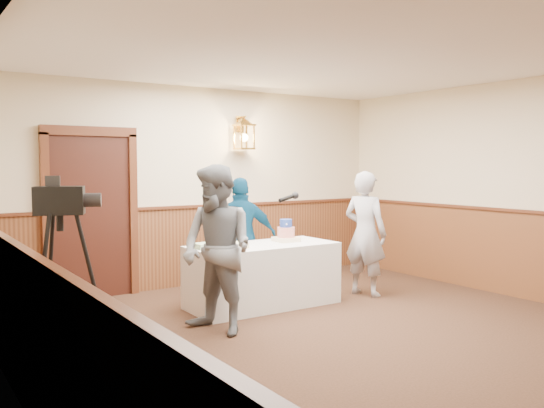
{
  "coord_description": "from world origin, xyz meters",
  "views": [
    {
      "loc": [
        -3.73,
        -3.89,
        1.72
      ],
      "look_at": [
        0.01,
        1.7,
        1.25
      ],
      "focal_mm": 38.0,
      "sensor_mm": 36.0,
      "label": 1
    }
  ],
  "objects_px": {
    "baker": "(365,233)",
    "interviewer": "(217,249)",
    "assistant_p": "(242,237)",
    "display_table": "(263,275)",
    "sheet_cake_green": "(206,246)",
    "tv_camera_rig": "(62,292)",
    "tiered_cake": "(286,233)",
    "sheet_cake_yellow": "(233,245)"
  },
  "relations": [
    {
      "from": "tiered_cake",
      "to": "sheet_cake_green",
      "type": "relative_size",
      "value": 1.05
    },
    {
      "from": "sheet_cake_yellow",
      "to": "tv_camera_rig",
      "type": "xyz_separation_m",
      "value": [
        -2.16,
        -1.0,
        -0.09
      ]
    },
    {
      "from": "sheet_cake_green",
      "to": "assistant_p",
      "type": "bearing_deg",
      "value": 32.87
    },
    {
      "from": "baker",
      "to": "assistant_p",
      "type": "bearing_deg",
      "value": 41.01
    },
    {
      "from": "interviewer",
      "to": "baker",
      "type": "relative_size",
      "value": 1.05
    },
    {
      "from": "sheet_cake_green",
      "to": "assistant_p",
      "type": "relative_size",
      "value": 0.17
    },
    {
      "from": "sheet_cake_yellow",
      "to": "assistant_p",
      "type": "distance_m",
      "value": 0.8
    },
    {
      "from": "assistant_p",
      "to": "tv_camera_rig",
      "type": "bearing_deg",
      "value": 55.49
    },
    {
      "from": "assistant_p",
      "to": "tv_camera_rig",
      "type": "distance_m",
      "value": 3.11
    },
    {
      "from": "display_table",
      "to": "baker",
      "type": "height_order",
      "value": "baker"
    },
    {
      "from": "sheet_cake_green",
      "to": "baker",
      "type": "height_order",
      "value": "baker"
    },
    {
      "from": "assistant_p",
      "to": "tv_camera_rig",
      "type": "height_order",
      "value": "assistant_p"
    },
    {
      "from": "assistant_p",
      "to": "display_table",
      "type": "bearing_deg",
      "value": 109.48
    },
    {
      "from": "display_table",
      "to": "sheet_cake_yellow",
      "type": "relative_size",
      "value": 5.95
    },
    {
      "from": "sheet_cake_green",
      "to": "tv_camera_rig",
      "type": "height_order",
      "value": "tv_camera_rig"
    },
    {
      "from": "tiered_cake",
      "to": "interviewer",
      "type": "xyz_separation_m",
      "value": [
        -1.38,
        -0.76,
        -0.0
      ]
    },
    {
      "from": "tiered_cake",
      "to": "interviewer",
      "type": "bearing_deg",
      "value": -151.26
    },
    {
      "from": "sheet_cake_green",
      "to": "baker",
      "type": "bearing_deg",
      "value": -9.23
    },
    {
      "from": "tv_camera_rig",
      "to": "assistant_p",
      "type": "bearing_deg",
      "value": 52.48
    },
    {
      "from": "display_table",
      "to": "sheet_cake_yellow",
      "type": "xyz_separation_m",
      "value": [
        -0.45,
        -0.06,
        0.41
      ]
    },
    {
      "from": "baker",
      "to": "interviewer",
      "type": "bearing_deg",
      "value": 82.54
    },
    {
      "from": "interviewer",
      "to": "assistant_p",
      "type": "relative_size",
      "value": 1.11
    },
    {
      "from": "interviewer",
      "to": "assistant_p",
      "type": "height_order",
      "value": "interviewer"
    },
    {
      "from": "interviewer",
      "to": "tv_camera_rig",
      "type": "bearing_deg",
      "value": -94.97
    },
    {
      "from": "sheet_cake_green",
      "to": "assistant_p",
      "type": "xyz_separation_m",
      "value": [
        0.76,
        0.49,
        -0.01
      ]
    },
    {
      "from": "tiered_cake",
      "to": "tv_camera_rig",
      "type": "height_order",
      "value": "tv_camera_rig"
    },
    {
      "from": "interviewer",
      "to": "tv_camera_rig",
      "type": "height_order",
      "value": "interviewer"
    },
    {
      "from": "display_table",
      "to": "sheet_cake_yellow",
      "type": "bearing_deg",
      "value": -172.74
    },
    {
      "from": "display_table",
      "to": "tv_camera_rig",
      "type": "bearing_deg",
      "value": -157.94
    },
    {
      "from": "display_table",
      "to": "assistant_p",
      "type": "relative_size",
      "value": 1.16
    },
    {
      "from": "display_table",
      "to": "tv_camera_rig",
      "type": "relative_size",
      "value": 1.17
    },
    {
      "from": "sheet_cake_yellow",
      "to": "sheet_cake_green",
      "type": "bearing_deg",
      "value": 153.53
    },
    {
      "from": "interviewer",
      "to": "tiered_cake",
      "type": "bearing_deg",
      "value": 101.17
    },
    {
      "from": "tiered_cake",
      "to": "tv_camera_rig",
      "type": "bearing_deg",
      "value": -159.53
    },
    {
      "from": "interviewer",
      "to": "tv_camera_rig",
      "type": "relative_size",
      "value": 1.11
    },
    {
      "from": "tiered_cake",
      "to": "assistant_p",
      "type": "height_order",
      "value": "assistant_p"
    },
    {
      "from": "display_table",
      "to": "baker",
      "type": "distance_m",
      "value": 1.51
    },
    {
      "from": "tiered_cake",
      "to": "assistant_p",
      "type": "relative_size",
      "value": 0.18
    },
    {
      "from": "sheet_cake_yellow",
      "to": "tv_camera_rig",
      "type": "distance_m",
      "value": 2.38
    },
    {
      "from": "tiered_cake",
      "to": "baker",
      "type": "height_order",
      "value": "baker"
    },
    {
      "from": "sheet_cake_yellow",
      "to": "interviewer",
      "type": "relative_size",
      "value": 0.18
    },
    {
      "from": "interviewer",
      "to": "assistant_p",
      "type": "distance_m",
      "value": 1.64
    }
  ]
}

